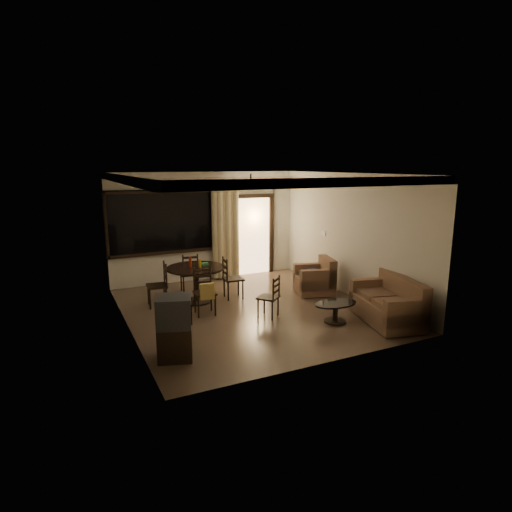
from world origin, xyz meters
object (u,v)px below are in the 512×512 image
dining_chair_west (158,293)px  sofa (389,304)px  dining_chair_east (233,286)px  dining_chair_south (205,300)px  tv_cabinet (175,328)px  armchair (316,279)px  side_chair (269,305)px  dining_table (196,274)px  coffee_table (335,309)px  dining_chair_north (190,281)px

dining_chair_west → sofa: dining_chair_west is taller
dining_chair_east → dining_chair_south: size_ratio=1.00×
dining_chair_east → tv_cabinet: size_ratio=0.94×
dining_chair_east → armchair: 1.99m
side_chair → armchair: bearing=169.0°
dining_table → dining_chair_west: 0.91m
dining_chair_west → side_chair: dining_chair_west is taller
sofa → coffee_table: 1.05m
coffee_table → side_chair: bearing=142.0°
dining_chair_east → tv_cabinet: tv_cabinet is taller
dining_chair_south → tv_cabinet: bearing=-116.0°
dining_chair_west → armchair: size_ratio=0.94×
dining_chair_east → side_chair: dining_chair_east is taller
dining_chair_west → side_chair: 2.45m
dining_chair_east → coffee_table: size_ratio=1.08×
armchair → coffee_table: bearing=-96.4°
dining_chair_north → sofa: dining_chair_north is taller
dining_chair_north → tv_cabinet: bearing=75.6°
dining_chair_west → sofa: (3.82, -2.85, 0.06)m
tv_cabinet → sofa: bearing=15.5°
dining_chair_east → dining_chair_west: bearing=90.0°
dining_chair_south → dining_chair_east: bearing=45.7°
dining_chair_east → coffee_table: bearing=-145.9°
side_chair → dining_chair_south: bearing=-71.7°
dining_table → dining_chair_east: bearing=-6.2°
dining_table → coffee_table: (2.03, -2.34, -0.37)m
dining_chair_south → sofa: 3.62m
armchair → side_chair: (-1.75, -0.96, -0.09)m
dining_chair_west → dining_chair_east: 1.67m
dining_chair_north → dining_chair_east: bearing=136.8°
side_chair → tv_cabinet: bearing=-14.2°
dining_chair_south → side_chair: size_ratio=1.12×
dining_chair_west → dining_chair_north: (0.92, 0.69, 0.00)m
sofa → armchair: 2.19m
dining_chair_west → coffee_table: (2.86, -2.43, -0.03)m
dining_table → side_chair: dining_table is taller
dining_chair_east → dining_chair_north: (-0.75, 0.87, 0.00)m
dining_chair_west → sofa: 4.77m
dining_chair_west → dining_chair_north: same height
dining_chair_south → coffee_table: dining_chair_south is taller
dining_chair_east → armchair: (1.92, -0.49, 0.06)m
dining_table → armchair: 2.83m
armchair → coffee_table: size_ratio=1.15×
coffee_table → side_chair: side_chair is taller
tv_cabinet → armchair: tv_cabinet is taller
dining_chair_west → coffee_table: 3.76m
coffee_table → sofa: bearing=-23.4°
dining_chair_west → dining_chair_east: same height
side_chair → dining_table: bearing=-96.6°
dining_chair_north → armchair: dining_chair_north is taller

